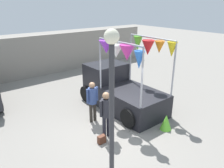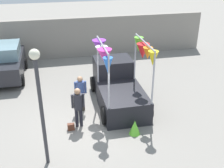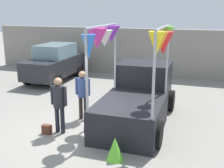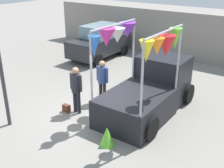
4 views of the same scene
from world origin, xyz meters
The scene contains 8 objects.
ground_plane centered at (0.00, 0.00, 0.00)m, with size 60.00×60.00×0.00m, color gray.
vendor_truck centered at (1.49, 1.42, 0.94)m, with size 2.51×4.04×3.22m.
parked_car centered at (-3.88, 5.49, 0.94)m, with size 1.88×4.00×1.88m.
person_customer centered at (-0.52, -0.26, 1.05)m, with size 0.53×0.34×1.73m.
person_vendor centered at (-0.29, 0.94, 1.02)m, with size 0.53×0.34×1.69m.
handbag centered at (-0.87, -0.46, 0.14)m, with size 0.28×0.16×0.28m, color #592D1E.
brick_boundary_wall centered at (0.00, 8.11, 1.30)m, with size 18.00×0.36×2.60m, color gray.
folded_kite_bundle_lime centered at (1.55, -1.27, 0.30)m, with size 0.44×0.44×0.60m, color #66CC33.
Camera 3 is at (3.44, -7.28, 3.68)m, focal length 45.00 mm.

